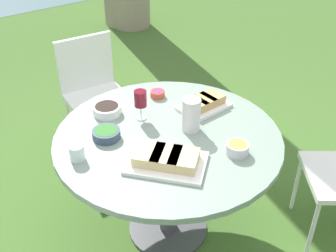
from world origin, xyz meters
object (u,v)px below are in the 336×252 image
(water_pitcher, at_px, (191,115))
(wine_glass, at_px, (140,100))
(dining_table, at_px, (168,151))
(chair_far_back, at_px, (93,87))

(water_pitcher, bearing_deg, wine_glass, 122.89)
(dining_table, distance_m, wine_glass, 0.33)
(chair_far_back, bearing_deg, dining_table, -94.49)
(dining_table, bearing_deg, water_pitcher, -11.45)
(chair_far_back, distance_m, water_pitcher, 1.17)
(chair_far_back, relative_size, wine_glass, 4.91)
(chair_far_back, height_order, water_pitcher, water_pitcher)
(water_pitcher, xyz_separation_m, wine_glass, (-0.17, 0.26, 0.03))
(water_pitcher, height_order, wine_glass, water_pitcher)
(chair_far_back, distance_m, wine_glass, 0.94)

